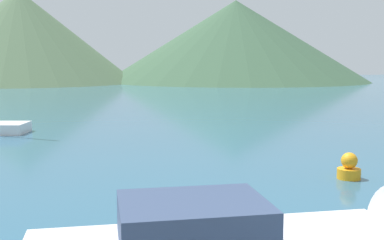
% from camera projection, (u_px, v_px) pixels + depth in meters
% --- Properties ---
extents(buoy_marker, '(0.69, 0.69, 0.79)m').
position_uv_depth(buoy_marker, '(349.00, 168.00, 14.32)').
color(buoy_marker, orange).
rests_on(buoy_marker, ground_plane).
extents(hill_west, '(39.10, 39.10, 15.58)m').
position_uv_depth(hill_west, '(20.00, 37.00, 81.38)').
color(hill_west, '#4C6647').
rests_on(hill_west, ground_plane).
extents(hill_central, '(48.19, 48.19, 14.76)m').
position_uv_depth(hill_central, '(235.00, 41.00, 88.70)').
color(hill_central, '#38563D').
rests_on(hill_central, ground_plane).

